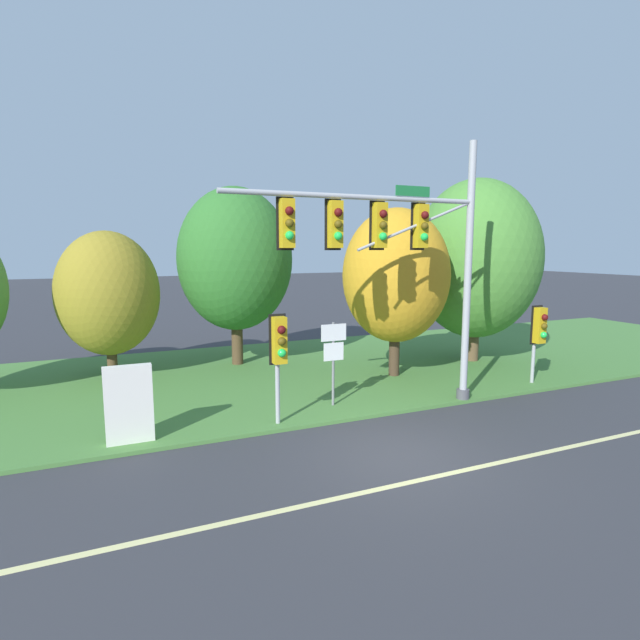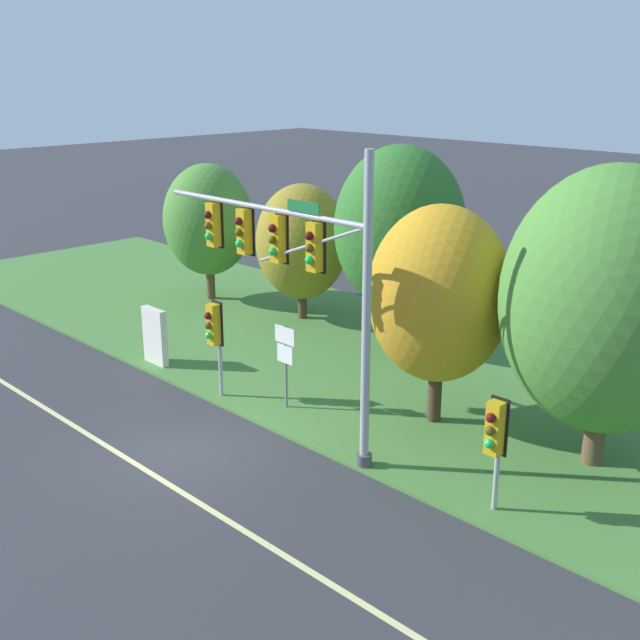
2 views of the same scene
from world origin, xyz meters
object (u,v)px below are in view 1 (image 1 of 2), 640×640
object	(u,v)px
tree_left_of_mast	(108,294)
tree_behind_signpost	(235,259)
traffic_signal_mast	(398,244)
tree_tall_centre	(476,259)
pedestrian_signal_further_along	(539,329)
pedestrian_signal_near_kerb	(279,346)
info_kiosk	(129,405)
tree_mid_verge	(396,276)
route_sign_post	(333,351)

from	to	relation	value
tree_left_of_mast	tree_behind_signpost	world-z (taller)	tree_behind_signpost
tree_behind_signpost	traffic_signal_mast	bearing A→B (deg)	-69.72
tree_left_of_mast	tree_tall_centre	distance (m)	14.25
pedestrian_signal_further_along	tree_tall_centre	distance (m)	4.47
pedestrian_signal_near_kerb	tree_behind_signpost	bearing A→B (deg)	84.18
pedestrian_signal_near_kerb	info_kiosk	bearing A→B (deg)	175.06
traffic_signal_mast	pedestrian_signal_near_kerb	xyz separation A→B (m)	(-3.52, 0.06, -2.64)
tree_behind_signpost	tree_tall_centre	bearing A→B (deg)	-19.78
pedestrian_signal_further_along	tree_left_of_mast	size ratio (longest dim) A/B	0.52
tree_left_of_mast	pedestrian_signal_further_along	bearing A→B (deg)	-27.45
pedestrian_signal_near_kerb	tree_behind_signpost	xyz separation A→B (m)	(0.76, 7.42, 2.08)
pedestrian_signal_near_kerb	tree_tall_centre	world-z (taller)	tree_tall_centre
tree_left_of_mast	info_kiosk	size ratio (longest dim) A/B	2.77
tree_left_of_mast	tree_mid_verge	world-z (taller)	tree_mid_verge
tree_mid_verge	info_kiosk	size ratio (longest dim) A/B	3.20
route_sign_post	tree_left_of_mast	distance (m)	8.78
pedestrian_signal_near_kerb	route_sign_post	bearing A→B (deg)	25.57
route_sign_post	tree_tall_centre	xyz separation A→B (m)	(7.90, 3.16, 2.55)
pedestrian_signal_further_along	info_kiosk	size ratio (longest dim) A/B	1.43
pedestrian_signal_near_kerb	route_sign_post	world-z (taller)	pedestrian_signal_near_kerb
tree_left_of_mast	info_kiosk	bearing A→B (deg)	-88.01
traffic_signal_mast	tree_left_of_mast	size ratio (longest dim) A/B	1.47
traffic_signal_mast	tree_tall_centre	distance (m)	7.66
tree_left_of_mast	tree_mid_verge	size ratio (longest dim) A/B	0.87
route_sign_post	tree_tall_centre	bearing A→B (deg)	21.82
pedestrian_signal_further_along	tree_mid_verge	world-z (taller)	tree_mid_verge
tree_mid_verge	info_kiosk	xyz separation A→B (m)	(-9.29, -2.99, -2.72)
tree_mid_verge	tree_tall_centre	xyz separation A→B (m)	(4.32, 0.82, 0.54)
pedestrian_signal_near_kerb	pedestrian_signal_further_along	xyz separation A→B (m)	(9.46, 0.31, -0.21)
route_sign_post	tree_left_of_mast	world-z (taller)	tree_left_of_mast
pedestrian_signal_near_kerb	pedestrian_signal_further_along	distance (m)	9.47
route_sign_post	tree_left_of_mast	xyz separation A→B (m)	(-5.95, 6.31, 1.39)
pedestrian_signal_further_along	tree_behind_signpost	size ratio (longest dim) A/B	0.39
tree_mid_verge	route_sign_post	bearing A→B (deg)	-146.76
traffic_signal_mast	route_sign_post	distance (m)	3.61
pedestrian_signal_near_kerb	info_kiosk	size ratio (longest dim) A/B	1.56
traffic_signal_mast	pedestrian_signal_further_along	bearing A→B (deg)	3.60
traffic_signal_mast	route_sign_post	size ratio (longest dim) A/B	3.09
pedestrian_signal_further_along	tree_left_of_mast	xyz separation A→B (m)	(-13.40, 6.96, 1.12)
pedestrian_signal_near_kerb	route_sign_post	xyz separation A→B (m)	(2.01, 0.96, -0.48)
route_sign_post	tree_behind_signpost	xyz separation A→B (m)	(-1.26, 6.46, 2.56)
pedestrian_signal_near_kerb	tree_left_of_mast	bearing A→B (deg)	118.44
tree_tall_centre	info_kiosk	world-z (taller)	tree_tall_centre
route_sign_post	traffic_signal_mast	bearing A→B (deg)	-34.20
info_kiosk	pedestrian_signal_near_kerb	bearing A→B (deg)	-4.94
traffic_signal_mast	tree_behind_signpost	world-z (taller)	traffic_signal_mast
pedestrian_signal_near_kerb	tree_behind_signpost	size ratio (longest dim) A/B	0.42
pedestrian_signal_further_along	tree_tall_centre	xyz separation A→B (m)	(0.46, 3.81, 2.29)
traffic_signal_mast	tree_behind_signpost	size ratio (longest dim) A/B	1.10
pedestrian_signal_near_kerb	pedestrian_signal_further_along	size ratio (longest dim) A/B	1.09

